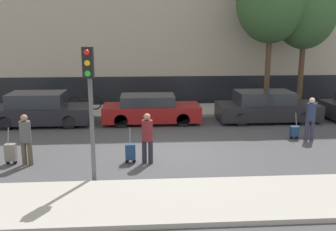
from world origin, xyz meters
TOP-DOWN VIEW (x-y plane):
  - ground_plane at (0.00, 0.00)m, footprint 80.00×80.00m
  - sidewalk_near at (0.00, -3.75)m, footprint 28.00×2.50m
  - sidewalk_far at (0.00, 7.00)m, footprint 28.00×3.00m
  - parked_car_0 at (-5.50, 4.55)m, footprint 4.32×1.89m
  - parked_car_1 at (-0.57, 4.54)m, footprint 4.39×1.77m
  - parked_car_2 at (4.82, 4.51)m, footprint 4.63×1.88m
  - pedestrian_left at (-4.58, -0.76)m, footprint 0.35×0.34m
  - trolley_left at (-5.11, -0.66)m, footprint 0.34×0.29m
  - pedestrian_center at (-0.81, -0.89)m, footprint 0.35×0.34m
  - trolley_center at (-1.35, -0.80)m, footprint 0.34×0.29m
  - pedestrian_right at (5.49, 1.33)m, footprint 0.34×0.34m
  - trolley_right at (4.97, 1.50)m, footprint 0.34×0.29m
  - traffic_light at (-2.32, -2.36)m, footprint 0.28×0.47m
  - parked_bicycle at (-3.93, 7.19)m, footprint 1.77×0.06m
  - bare_tree_near_crossing at (7.50, 7.13)m, footprint 3.23×3.23m
  - bare_tree_down_street at (5.59, 6.86)m, footprint 3.54×3.54m

SIDE VIEW (x-z plane):
  - ground_plane at x=0.00m, z-range 0.00..0.00m
  - sidewalk_near at x=0.00m, z-range 0.00..0.12m
  - sidewalk_far at x=0.00m, z-range 0.00..0.12m
  - trolley_right at x=4.97m, z-range -0.21..0.83m
  - trolley_center at x=-1.35m, z-range -0.21..0.95m
  - trolley_left at x=-5.11m, z-range -0.21..0.99m
  - parked_bicycle at x=-3.93m, z-range 0.01..0.97m
  - parked_car_1 at x=-0.57m, z-range -0.03..1.27m
  - parked_car_2 at x=4.82m, z-range -0.05..1.37m
  - parked_car_0 at x=-5.50m, z-range -0.05..1.41m
  - pedestrian_left at x=-4.58m, z-range 0.11..1.73m
  - pedestrian_center at x=-0.81m, z-range 0.11..1.74m
  - pedestrian_right at x=5.49m, z-range 0.11..1.77m
  - traffic_light at x=-2.32m, z-range 0.80..4.53m
  - bare_tree_near_crossing at x=7.50m, z-range 1.64..8.68m
  - bare_tree_down_street at x=5.59m, z-range 1.80..9.51m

